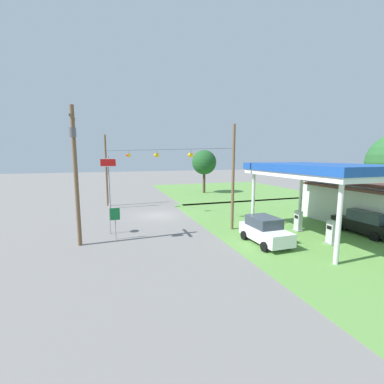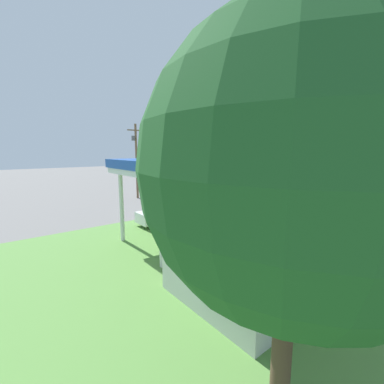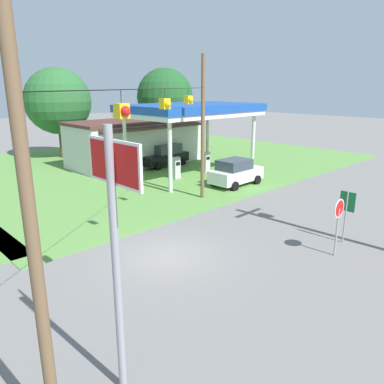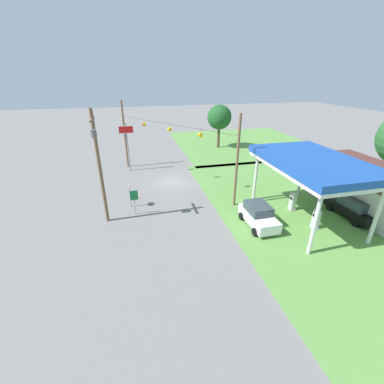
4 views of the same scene
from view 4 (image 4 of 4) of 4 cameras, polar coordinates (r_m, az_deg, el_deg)
name	(u,v)px [view 4 (image 4 of 4)]	position (r m, az deg, el deg)	size (l,w,h in m)	color
ground_plane	(172,182)	(30.71, -4.49, 2.14)	(160.00, 160.00, 0.00)	slate
grass_verge_opposite_corner	(242,143)	(49.87, 11.12, 10.69)	(24.00, 24.00, 0.04)	#5B8E42
gas_station_canopy	(313,164)	(23.15, 25.30, 5.63)	(10.35, 6.58, 5.63)	silver
gas_station_store	(369,189)	(29.07, 34.72, 0.58)	(12.12, 6.04, 4.03)	silver
fuel_pump_near	(292,202)	(25.91, 21.43, -2.10)	(0.71, 0.56, 1.71)	gray
fuel_pump_far	(316,220)	(23.62, 25.80, -5.60)	(0.71, 0.56, 1.71)	gray
car_at_pumps_front	(258,215)	(22.32, 14.53, -5.03)	(4.19, 2.15, 1.93)	white
car_at_pumps_rear	(353,207)	(26.95, 32.17, -2.89)	(4.79, 2.28, 1.99)	black
stop_sign_roadside	(129,190)	(24.98, -13.76, 0.51)	(0.80, 0.08, 2.50)	#99999E
stop_sign_overhead	(127,139)	(34.24, -14.27, 11.38)	(0.22, 1.83, 6.22)	gray
route_sign	(134,198)	(23.51, -12.73, -1.24)	(0.10, 0.70, 2.40)	gray
utility_pole_main	(99,163)	(21.82, -19.98, 6.07)	(2.20, 0.44, 9.53)	brown
signal_span_gantry	(170,144)	(29.23, -4.81, 10.68)	(14.57, 10.24, 8.77)	brown
tree_west_verge	(219,117)	(44.98, 6.10, 16.16)	(4.05, 4.05, 7.21)	#4C3828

